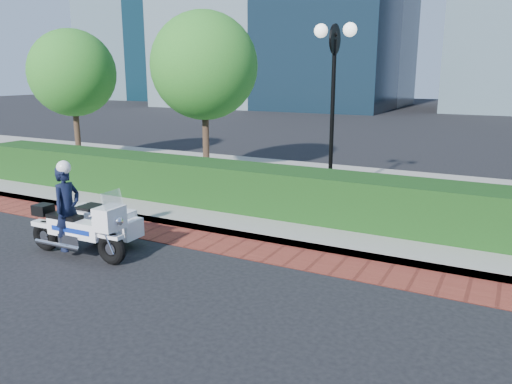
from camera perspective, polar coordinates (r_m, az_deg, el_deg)
The scene contains 8 objects.
ground at distance 8.68m, azimuth -9.92°, elevation -8.71°, with size 120.00×120.00×0.00m, color black.
brick_strip at distance 9.83m, azimuth -4.58°, elevation -5.83°, with size 60.00×1.00×0.01m, color maroon.
sidewalk at distance 13.66m, azimuth 5.54°, elevation 0.00°, with size 60.00×8.00×0.15m, color gray.
hedge_main at distance 11.40m, azimuth 1.00°, elevation 0.31°, with size 18.00×1.20×1.00m, color #143311.
lamppost at distance 12.19m, azimuth 8.83°, elevation 11.98°, with size 1.02×0.70×4.21m.
tree_a at distance 18.98m, azimuth -20.26°, elevation 12.63°, with size 3.00×3.00×4.58m.
tree_b at distance 15.37m, azimuth -5.95°, elevation 14.13°, with size 3.20×3.20×4.89m.
police_motorcycle at distance 9.72m, azimuth -18.95°, elevation -3.06°, with size 2.18×1.53×1.76m.
Camera 1 is at (5.00, -6.31, 3.26)m, focal length 35.00 mm.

